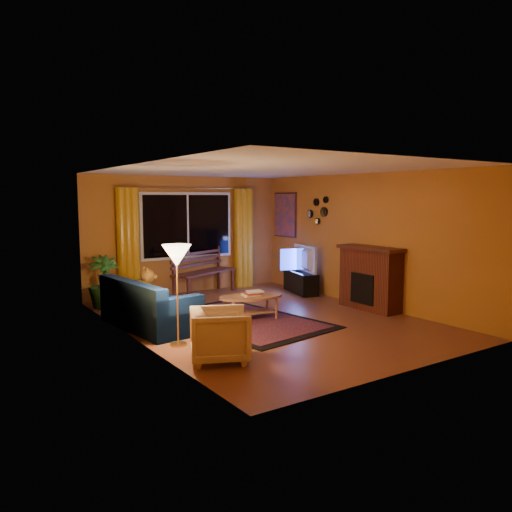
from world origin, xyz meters
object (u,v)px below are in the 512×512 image
sofa (150,303)px  bench (204,283)px  armchair (220,332)px  coffee_table (251,307)px  floor_lamp (177,296)px  tv_console (301,282)px

sofa → bench: bearing=37.2°
bench → armchair: (-1.84, -3.93, 0.12)m
sofa → coffee_table: sofa is taller
sofa → floor_lamp: bearing=-98.8°
sofa → armchair: size_ratio=2.60×
bench → floor_lamp: size_ratio=1.16×
tv_console → sofa: bearing=-150.7°
armchair → coffee_table: (1.50, 1.61, -0.16)m
bench → sofa: (-1.96, -1.89, 0.14)m
armchair → bench: bearing=-0.6°
armchair → floor_lamp: bearing=34.9°
armchair → coffee_table: armchair is taller
coffee_table → tv_console: (2.18, 1.39, 0.03)m
armchair → tv_console: armchair is taller
bench → sofa: sofa is taller
tv_console → floor_lamp: bearing=-136.3°
armchair → coffee_table: size_ratio=0.66×
bench → tv_console: (1.85, -0.93, -0.02)m
coffee_table → tv_console: tv_console is taller
floor_lamp → tv_console: 4.41m
armchair → floor_lamp: size_ratio=0.52×
floor_lamp → coffee_table: 1.88m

